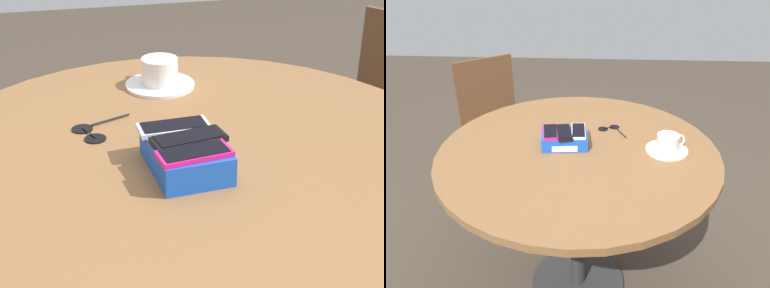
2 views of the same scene
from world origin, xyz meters
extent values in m
plane|color=#42382D|center=(0.00, 0.00, 0.00)|extent=(8.00, 8.00, 0.00)
cylinder|color=#2D2D2D|center=(0.00, 0.00, 0.01)|extent=(0.46, 0.46, 0.02)
cylinder|color=#2D2D2D|center=(0.00, 0.00, 0.38)|extent=(0.07, 0.07, 0.73)
cylinder|color=brown|center=(0.00, 0.00, 0.76)|extent=(1.13, 1.13, 0.03)
cube|color=blue|center=(-0.06, 0.02, 0.80)|extent=(0.20, 0.15, 0.06)
cube|color=white|center=(-0.05, -0.04, 0.79)|extent=(0.10, 0.01, 0.02)
cube|color=#D11975|center=(-0.11, 0.02, 0.84)|extent=(0.08, 0.14, 0.01)
cube|color=black|center=(-0.11, 0.02, 0.84)|extent=(0.07, 0.12, 0.00)
cube|color=black|center=(-0.06, 0.02, 0.84)|extent=(0.08, 0.14, 0.01)
cube|color=black|center=(-0.06, 0.02, 0.84)|extent=(0.07, 0.13, 0.00)
cube|color=silver|center=(0.00, 0.04, 0.84)|extent=(0.07, 0.14, 0.01)
cube|color=black|center=(0.00, 0.04, 0.84)|extent=(0.06, 0.12, 0.00)
cylinder|color=silver|center=(0.35, 0.00, 0.78)|extent=(0.17, 0.17, 0.01)
cylinder|color=silver|center=(0.35, 0.00, 0.82)|extent=(0.09, 0.09, 0.06)
cylinder|color=tan|center=(0.35, 0.00, 0.84)|extent=(0.08, 0.08, 0.00)
torus|color=silver|center=(0.40, 0.01, 0.82)|extent=(0.06, 0.03, 0.06)
cylinder|color=black|center=(0.10, 0.18, 0.78)|extent=(0.04, 0.04, 0.00)
cylinder|color=black|center=(0.15, 0.20, 0.78)|extent=(0.04, 0.04, 0.00)
cylinder|color=black|center=(0.13, 0.19, 0.78)|extent=(0.05, 0.03, 0.00)
cylinder|color=black|center=(0.18, 0.14, 0.78)|extent=(0.04, 0.09, 0.00)
cube|color=brown|center=(-0.50, 0.66, 0.44)|extent=(0.53, 0.53, 0.02)
cube|color=brown|center=(-0.61, 0.81, 0.68)|extent=(0.30, 0.23, 0.45)
cylinder|color=brown|center=(-0.53, 0.43, 0.22)|extent=(0.04, 0.04, 0.43)
cylinder|color=brown|center=(-0.26, 0.63, 0.22)|extent=(0.04, 0.04, 0.43)
cylinder|color=brown|center=(-0.74, 0.70, 0.22)|extent=(0.04, 0.04, 0.43)
cylinder|color=brown|center=(-0.47, 0.90, 0.22)|extent=(0.04, 0.04, 0.43)
camera|label=1|loc=(-1.08, 0.24, 1.36)|focal=60.00mm
camera|label=2|loc=(0.08, -1.31, 1.52)|focal=35.00mm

